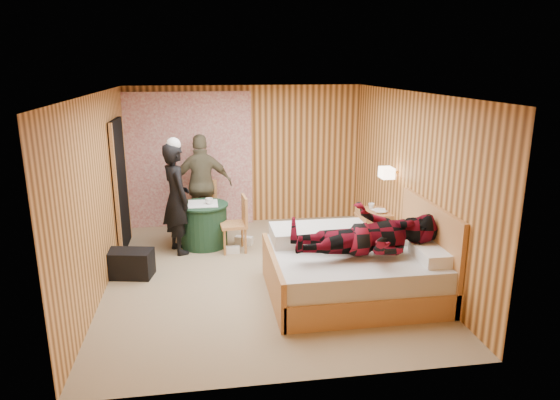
{
  "coord_description": "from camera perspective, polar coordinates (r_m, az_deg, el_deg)",
  "views": [
    {
      "loc": [
        -0.74,
        -6.46,
        2.86
      ],
      "look_at": [
        0.26,
        0.07,
        1.05
      ],
      "focal_mm": 32.0,
      "sensor_mm": 36.0,
      "label": 1
    }
  ],
  "objects": [
    {
      "name": "wall_right",
      "position": [
        7.24,
        14.63,
        1.95
      ],
      "size": [
        0.02,
        5.0,
        2.5
      ],
      "primitive_type": "cube",
      "color": "#ECA85A",
      "rests_on": "floor"
    },
    {
      "name": "sneaker_right",
      "position": [
        7.86,
        -5.52,
        -5.69
      ],
      "size": [
        0.25,
        0.11,
        0.11
      ],
      "primitive_type": "cube",
      "rotation": [
        0.0,
        0.0,
        -0.05
      ],
      "color": "white",
      "rests_on": "floor"
    },
    {
      "name": "man_at_table",
      "position": [
        8.65,
        -8.86,
        1.77
      ],
      "size": [
        1.02,
        0.44,
        1.72
      ],
      "primitive_type": "imported",
      "rotation": [
        0.0,
        0.0,
        3.16
      ],
      "color": "brown",
      "rests_on": "floor"
    },
    {
      "name": "man_on_bed",
      "position": [
        6.05,
        9.93,
        -2.68
      ],
      "size": [
        0.86,
        0.67,
        1.77
      ],
      "primitive_type": "imported",
      "rotation": [
        0.0,
        1.57,
        0.0
      ],
      "color": "maroon",
      "rests_on": "bed"
    },
    {
      "name": "floor",
      "position": [
        7.11,
        -2.02,
        -8.44
      ],
      "size": [
        4.2,
        5.0,
        0.01
      ],
      "primitive_type": "cube",
      "color": "#9E8968",
      "rests_on": "ground"
    },
    {
      "name": "doorway",
      "position": [
        8.18,
        -17.77,
        1.6
      ],
      "size": [
        0.06,
        0.9,
        2.05
      ],
      "primitive_type": "cube",
      "color": "black",
      "rests_on": "floor"
    },
    {
      "name": "duffel_bag",
      "position": [
        7.26,
        -16.99,
        -6.97
      ],
      "size": [
        0.73,
        0.48,
        0.38
      ],
      "primitive_type": "cube",
      "rotation": [
        0.0,
        0.0,
        -0.2
      ],
      "color": "black",
      "rests_on": "floor"
    },
    {
      "name": "nightstand",
      "position": [
        8.13,
        10.57,
        -3.23
      ],
      "size": [
        0.46,
        0.62,
        0.6
      ],
      "color": "tan",
      "rests_on": "floor"
    },
    {
      "name": "book_upper",
      "position": [
        7.99,
        10.8,
        -1.15
      ],
      "size": [
        0.23,
        0.26,
        0.02
      ],
      "primitive_type": "imported",
      "rotation": [
        0.0,
        0.0,
        -0.31
      ],
      "color": "white",
      "rests_on": "nightstand"
    },
    {
      "name": "chair_far",
      "position": [
        8.7,
        -8.67,
        -0.34
      ],
      "size": [
        0.49,
        0.49,
        0.93
      ],
      "rotation": [
        0.0,
        0.0,
        -0.2
      ],
      "color": "tan",
      "rests_on": "floor"
    },
    {
      "name": "wall_back",
      "position": [
        9.14,
        -3.95,
        5.12
      ],
      "size": [
        4.2,
        0.02,
        2.5
      ],
      "primitive_type": "cube",
      "color": "#ECA85A",
      "rests_on": "floor"
    },
    {
      "name": "wall_lamp",
      "position": [
        7.57,
        12.11,
        3.07
      ],
      "size": [
        0.26,
        0.24,
        0.16
      ],
      "color": "gold",
      "rests_on": "wall_right"
    },
    {
      "name": "bed",
      "position": [
        6.49,
        8.75,
        -7.77
      ],
      "size": [
        2.16,
        1.7,
        1.17
      ],
      "color": "tan",
      "rests_on": "floor"
    },
    {
      "name": "sneaker_left",
      "position": [
        8.22,
        -4.15,
        -4.62
      ],
      "size": [
        0.31,
        0.22,
        0.13
      ],
      "primitive_type": "cube",
      "rotation": [
        0.0,
        0.0,
        -0.39
      ],
      "color": "white",
      "rests_on": "floor"
    },
    {
      "name": "cup_nightstand",
      "position": [
        8.15,
        10.39,
        -0.69
      ],
      "size": [
        0.13,
        0.13,
        0.09
      ],
      "primitive_type": "imported",
      "rotation": [
        0.0,
        0.0,
        -0.43
      ],
      "color": "white",
      "rests_on": "nightstand"
    },
    {
      "name": "woman_standing",
      "position": [
        7.81,
        -11.76,
        0.16
      ],
      "size": [
        0.62,
        0.74,
        1.72
      ],
      "primitive_type": "imported",
      "rotation": [
        0.0,
        0.0,
        1.96
      ],
      "color": "black",
      "rests_on": "floor"
    },
    {
      "name": "ceiling",
      "position": [
        6.52,
        -2.23,
        12.13
      ],
      "size": [
        4.2,
        5.0,
        0.01
      ],
      "primitive_type": "cube",
      "color": "white",
      "rests_on": "wall_back"
    },
    {
      "name": "wall_left",
      "position": [
        6.8,
        -19.99,
        0.67
      ],
      "size": [
        0.02,
        5.0,
        2.5
      ],
      "primitive_type": "cube",
      "color": "#ECA85A",
      "rests_on": "floor"
    },
    {
      "name": "chair_near",
      "position": [
        7.82,
        -4.8,
        -2.22
      ],
      "size": [
        0.43,
        0.43,
        0.89
      ],
      "rotation": [
        0.0,
        0.0,
        -1.5
      ],
      "color": "tan",
      "rests_on": "floor"
    },
    {
      "name": "curtain",
      "position": [
        9.05,
        -10.24,
        4.49
      ],
      "size": [
        2.2,
        0.08,
        2.4
      ],
      "primitive_type": "cube",
      "color": "white",
      "rests_on": "floor"
    },
    {
      "name": "cup_table",
      "position": [
        7.98,
        -8.1,
        -0.12
      ],
      "size": [
        0.16,
        0.16,
        0.1
      ],
      "primitive_type": "imported",
      "rotation": [
        0.0,
        0.0,
        0.38
      ],
      "color": "white",
      "rests_on": "round_table"
    },
    {
      "name": "round_table",
      "position": [
        8.14,
        -8.71,
        -2.78
      ],
      "size": [
        0.8,
        0.8,
        0.71
      ],
      "color": "#1D402B",
      "rests_on": "floor"
    },
    {
      "name": "book_lower",
      "position": [
        8.0,
        10.79,
        -1.29
      ],
      "size": [
        0.23,
        0.26,
        0.02
      ],
      "primitive_type": "imported",
      "rotation": [
        0.0,
        0.0,
        0.33
      ],
      "color": "white",
      "rests_on": "nightstand"
    }
  ]
}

